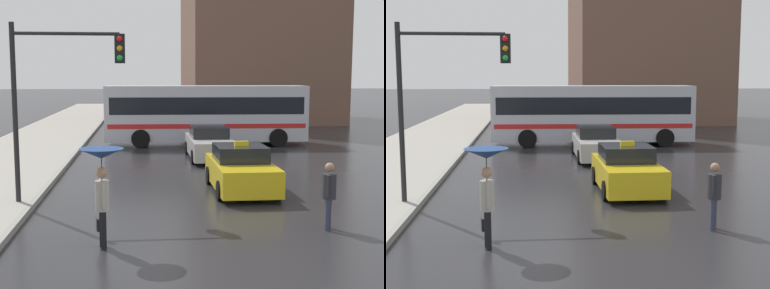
# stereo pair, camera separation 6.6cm
# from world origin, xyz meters

# --- Properties ---
(ground_plane) EXTENTS (300.00, 300.00, 0.00)m
(ground_plane) POSITION_xyz_m (0.00, 0.00, 0.00)
(ground_plane) COLOR #262628
(taxi) EXTENTS (1.91, 4.04, 1.62)m
(taxi) POSITION_xyz_m (2.11, 6.72, 0.68)
(taxi) COLOR gold
(taxi) RESTS_ON ground_plane
(sedan_red) EXTENTS (1.91, 4.79, 1.43)m
(sedan_red) POSITION_xyz_m (1.98, 13.67, 0.67)
(sedan_red) COLOR #B7B2AD
(sedan_red) RESTS_ON ground_plane
(city_bus) EXTENTS (10.67, 2.96, 3.17)m
(city_bus) POSITION_xyz_m (2.41, 18.53, 1.76)
(city_bus) COLOR #B2B7C1
(city_bus) RESTS_ON ground_plane
(pedestrian_with_umbrella) EXTENTS (0.94, 0.94, 2.16)m
(pedestrian_with_umbrella) POSITION_xyz_m (-1.90, 1.29, 1.68)
(pedestrian_with_umbrella) COLOR black
(pedestrian_with_umbrella) RESTS_ON ground_plane
(pedestrian_man) EXTENTS (0.45, 0.47, 1.63)m
(pedestrian_man) POSITION_xyz_m (3.38, 2.18, 0.97)
(pedestrian_man) COLOR #2D3347
(pedestrian_man) RESTS_ON ground_plane
(traffic_light) EXTENTS (3.11, 0.38, 5.12)m
(traffic_light) POSITION_xyz_m (-3.25, 5.19, 3.56)
(traffic_light) COLOR black
(traffic_light) RESTS_ON ground_plane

